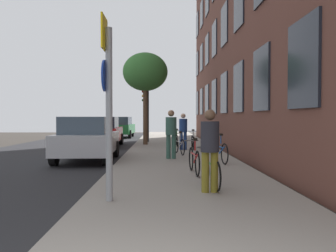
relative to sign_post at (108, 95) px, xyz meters
The scene contains 18 objects.
ground_plane 11.20m from the sign_post, 100.11° to the left, with size 41.80×41.80×0.00m, color #332D28.
road_asphalt 11.75m from the sign_post, 110.40° to the left, with size 7.00×38.00×0.01m, color #232326.
sidewalk 11.13m from the sign_post, 81.79° to the left, with size 4.20×38.00×0.12m, color gray.
sign_post is the anchor object (origin of this frame).
traffic_light 15.46m from the sign_post, 89.80° to the left, with size 0.43×0.24×3.23m.
tree_near 13.53m from the sign_post, 89.59° to the left, with size 2.45×2.45×5.00m.
bicycle_0 2.82m from the sign_post, 31.44° to the left, with size 0.42×1.68×0.92m.
bicycle_1 3.90m from the sign_post, 59.39° to the left, with size 0.42×1.72×0.95m.
bicycle_2 6.28m from the sign_post, 61.88° to the left, with size 0.45×1.73×0.96m.
bicycle_3 8.41m from the sign_post, 78.16° to the left, with size 0.49×1.66×0.93m.
bicycle_4 10.69m from the sign_post, 76.69° to the left, with size 0.42×1.63×0.93m.
bicycle_5 12.43m from the sign_post, 81.76° to the left, with size 0.42×1.68×0.90m.
pedestrian_0 2.25m from the sign_post, 19.81° to the left, with size 0.44×0.44×1.65m.
pedestrian_1 6.74m from the sign_post, 78.65° to the left, with size 0.44×0.44×1.75m.
pedestrian_2 10.32m from the sign_post, 78.95° to the left, with size 0.42×0.42×1.66m.
car_0 7.08m from the sign_post, 104.35° to the left, with size 1.96×4.10×1.62m.
car_1 13.64m from the sign_post, 99.47° to the left, with size 1.98×4.37×1.62m.
car_2 22.10m from the sign_post, 95.74° to the left, with size 1.99×4.06×1.62m.
Camera 1 is at (0.49, -2.35, 1.62)m, focal length 38.84 mm.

